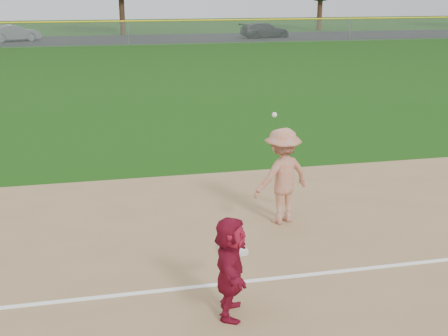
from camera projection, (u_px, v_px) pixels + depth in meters
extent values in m
plane|color=#16410C|center=(241.00, 261.00, 10.22)|extent=(160.00, 160.00, 0.00)
cube|color=white|center=(252.00, 281.00, 9.47)|extent=(60.00, 0.10, 0.01)
cube|color=black|center=(126.00, 39.00, 53.01)|extent=(120.00, 10.00, 0.01)
cube|color=silver|center=(233.00, 249.00, 10.50)|extent=(0.50, 0.50, 0.10)
imported|color=maroon|center=(230.00, 267.00, 8.28)|extent=(0.80, 1.54, 1.59)
imported|color=slate|center=(14.00, 33.00, 50.76)|extent=(4.71, 3.02, 1.47)
imported|color=black|center=(265.00, 30.00, 54.34)|extent=(5.11, 2.71, 1.41)
imported|color=#A1A1A4|center=(282.00, 176.00, 11.58)|extent=(1.48, 1.16, 2.02)
sphere|color=white|center=(274.00, 115.00, 10.17)|extent=(0.09, 0.09, 0.09)
plane|color=#999EA0|center=(128.00, 33.00, 47.12)|extent=(110.00, 0.00, 110.00)
cylinder|color=yellow|center=(128.00, 21.00, 46.81)|extent=(110.00, 0.12, 0.12)
cylinder|color=gray|center=(128.00, 33.00, 47.12)|extent=(0.08, 0.08, 2.00)
cylinder|color=gray|center=(350.00, 30.00, 51.10)|extent=(0.08, 0.08, 2.00)
cylinder|color=#332012|center=(122.00, 14.00, 57.49)|extent=(0.56, 0.56, 4.10)
cylinder|color=#382314|center=(320.00, 14.00, 63.15)|extent=(0.56, 0.56, 3.64)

